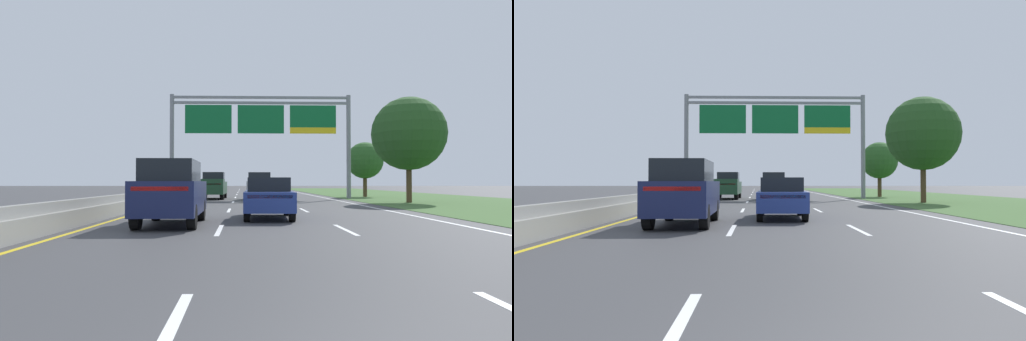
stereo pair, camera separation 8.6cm
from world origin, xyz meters
The scene contains 11 objects.
ground_plane centered at (0.00, 35.00, 0.00)m, with size 220.00×220.00×0.00m, color #3D3D3F.
lane_striping centered at (0.00, 34.54, 0.00)m, with size 11.96×106.00×0.01m.
grass_verge_right centered at (13.95, 35.00, 0.01)m, with size 14.00×110.00×0.02m, color #3D602D.
median_barrier_concrete centered at (-6.60, 35.00, 0.35)m, with size 0.60×110.00×0.85m.
overhead_sign_gantry centered at (0.30, 34.50, 6.17)m, with size 15.06×0.42×8.64m.
pickup_truck_darkgreen centered at (-3.62, 34.38, 1.07)m, with size 2.12×5.44×2.20m.
car_blue_centre_lane_sedan centered at (-0.18, 14.68, 0.82)m, with size 1.95×4.45×1.57m.
car_navy_left_lane_suv centered at (-3.49, 12.16, 1.10)m, with size 1.94×4.71×2.11m.
car_silver_centre_lane_suv centered at (0.09, 32.10, 1.10)m, with size 2.03×4.75×2.11m.
roadside_tree_mid centered at (9.92, 27.06, 4.62)m, with size 4.91×4.91×7.09m.
roadside_tree_far centered at (10.03, 38.31, 3.35)m, with size 3.35×3.35×5.04m.
Camera 1 is at (-1.15, -2.72, 1.42)m, focal length 31.63 mm.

